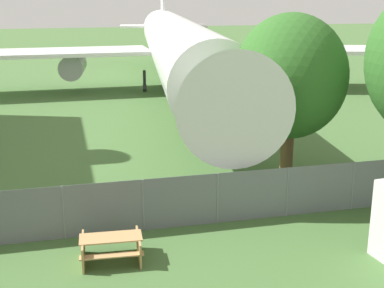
% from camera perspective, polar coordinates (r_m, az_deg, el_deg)
% --- Properties ---
extents(perimeter_fence, '(56.07, 0.07, 1.80)m').
position_cam_1_polar(perimeter_fence, '(18.23, 2.74, -5.81)').
color(perimeter_fence, slate).
rests_on(perimeter_fence, ground).
extents(airplane, '(38.69, 47.57, 12.09)m').
position_cam_1_polar(airplane, '(41.39, -1.62, 10.43)').
color(airplane, white).
rests_on(airplane, ground).
extents(picnic_bench_near_cabin, '(1.90, 1.51, 0.76)m').
position_cam_1_polar(picnic_bench_near_cabin, '(16.11, -8.63, -10.66)').
color(picnic_bench_near_cabin, tan).
rests_on(picnic_bench_near_cabin, ground).
extents(tree_behind_benches, '(4.44, 4.44, 6.92)m').
position_cam_1_polar(tree_behind_benches, '(21.27, 10.45, 7.04)').
color(tree_behind_benches, brown).
rests_on(tree_behind_benches, ground).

